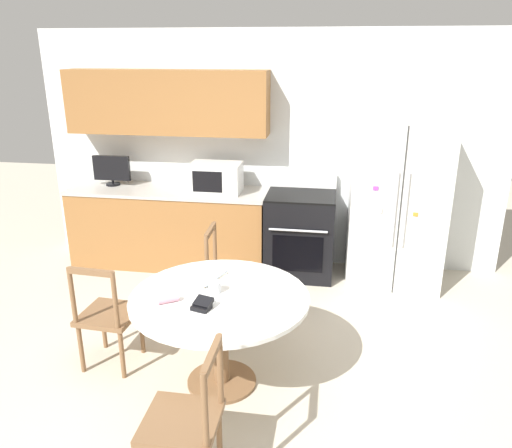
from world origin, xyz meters
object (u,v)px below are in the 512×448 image
at_px(dining_chair_far, 229,277).
at_px(dining_chair_near, 186,421).
at_px(microwave, 216,178).
at_px(countertop_tv, 112,169).
at_px(oven_range, 300,233).
at_px(refrigerator, 396,203).
at_px(candle_glass, 215,288).
at_px(wallet, 202,305).
at_px(dining_chair_left, 108,316).

height_order(dining_chair_far, dining_chair_near, same).
height_order(microwave, countertop_tv, countertop_tv).
relative_size(microwave, countertop_tv, 1.29).
distance_m(oven_range, microwave, 1.11).
xyz_separation_m(oven_range, dining_chair_far, (-0.56, -1.14, -0.03)).
bearing_deg(refrigerator, oven_range, 177.20).
xyz_separation_m(oven_range, countertop_tv, (-2.18, 0.10, 0.62)).
bearing_deg(microwave, oven_range, -0.34).
xyz_separation_m(dining_chair_far, candle_glass, (0.09, -0.88, 0.34)).
bearing_deg(wallet, candle_glass, 83.46).
distance_m(microwave, dining_chair_near, 3.11).
xyz_separation_m(refrigerator, dining_chair_far, (-1.54, -1.10, -0.45)).
relative_size(refrigerator, dining_chair_near, 1.96).
bearing_deg(dining_chair_near, countertop_tv, 29.72).
height_order(microwave, candle_glass, microwave).
distance_m(refrigerator, countertop_tv, 3.17).
xyz_separation_m(dining_chair_left, candle_glass, (0.88, -0.05, 0.34)).
xyz_separation_m(oven_range, wallet, (-0.50, -2.26, 0.29)).
bearing_deg(microwave, dining_chair_left, -101.70).
distance_m(refrigerator, dining_chair_far, 1.94).
bearing_deg(candle_glass, wallet, -96.54).
height_order(refrigerator, dining_chair_near, refrigerator).
xyz_separation_m(refrigerator, countertop_tv, (-3.16, 0.15, 0.20)).
bearing_deg(wallet, dining_chair_near, -83.03).
xyz_separation_m(countertop_tv, dining_chair_near, (1.77, -3.09, -0.65)).
relative_size(oven_range, dining_chair_left, 1.20).
xyz_separation_m(dining_chair_left, dining_chair_near, (0.94, -1.03, 0.00)).
bearing_deg(dining_chair_near, microwave, 9.92).
height_order(countertop_tv, dining_chair_far, countertop_tv).
bearing_deg(dining_chair_near, dining_chair_left, 42.33).
height_order(countertop_tv, candle_glass, countertop_tv).
xyz_separation_m(refrigerator, microwave, (-1.92, 0.05, 0.18)).
bearing_deg(dining_chair_left, countertop_tv, 115.69).
distance_m(oven_range, dining_chair_far, 1.27).
height_order(refrigerator, dining_chair_left, refrigerator).
xyz_separation_m(countertop_tv, dining_chair_far, (1.62, -1.25, -0.65)).
bearing_deg(refrigerator, microwave, 178.40).
distance_m(dining_chair_far, dining_chair_near, 1.85).
height_order(oven_range, countertop_tv, countertop_tv).
bearing_deg(refrigerator, candle_glass, -126.39).
bearing_deg(wallet, dining_chair_far, 93.06).
bearing_deg(candle_glass, countertop_tv, 128.87).
height_order(oven_range, dining_chair_far, oven_range).
bearing_deg(dining_chair_left, dining_chair_near, -43.89).
height_order(dining_chair_near, candle_glass, dining_chair_near).
bearing_deg(oven_range, dining_chair_far, -115.99).
relative_size(dining_chair_near, wallet, 5.82).
height_order(refrigerator, oven_range, refrigerator).
relative_size(oven_range, dining_chair_far, 1.20).
bearing_deg(oven_range, candle_glass, -103.11).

